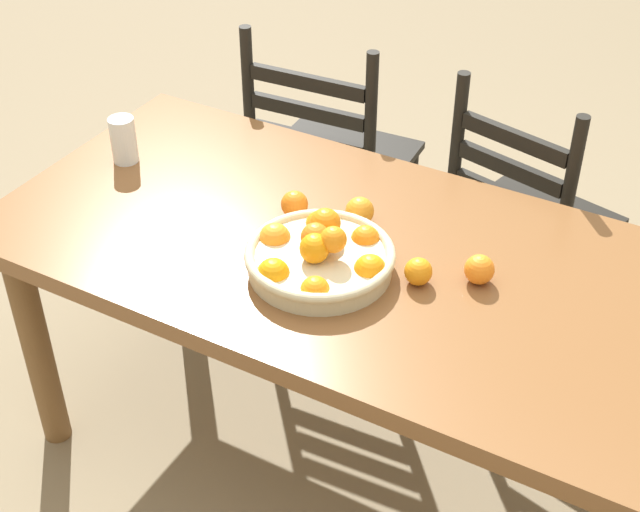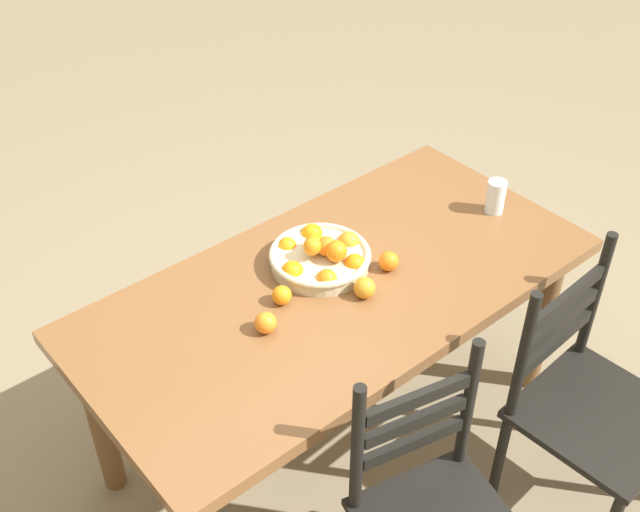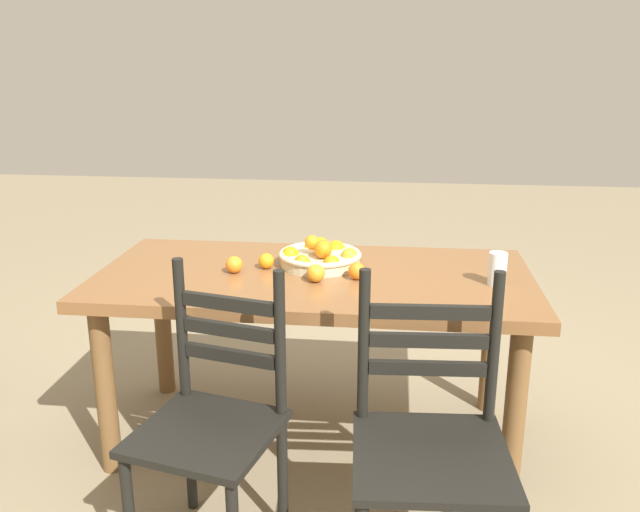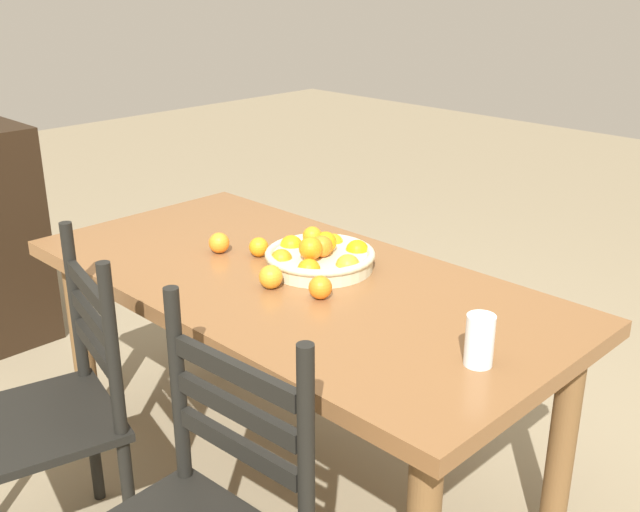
{
  "view_description": "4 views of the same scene",
  "coord_description": "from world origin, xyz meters",
  "px_view_note": "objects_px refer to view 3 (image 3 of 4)",
  "views": [
    {
      "loc": [
        0.78,
        -1.53,
        2.0
      ],
      "look_at": [
        -0.01,
        -0.11,
        0.77
      ],
      "focal_mm": 51.35,
      "sensor_mm": 36.0,
      "label": 1
    },
    {
      "loc": [
        1.29,
        1.45,
        2.39
      ],
      "look_at": [
        -0.01,
        -0.11,
        0.77
      ],
      "focal_mm": 44.05,
      "sensor_mm": 36.0,
      "label": 2
    },
    {
      "loc": [
        -0.31,
        2.5,
        1.57
      ],
      "look_at": [
        -0.01,
        -0.11,
        0.77
      ],
      "focal_mm": 37.5,
      "sensor_mm": 36.0,
      "label": 3
    },
    {
      "loc": [
        -1.54,
        1.44,
        1.61
      ],
      "look_at": [
        -0.01,
        -0.11,
        0.77
      ],
      "focal_mm": 42.56,
      "sensor_mm": 36.0,
      "label": 4
    }
  ],
  "objects_px": {
    "dining_table": "(314,295)",
    "chair_by_cabinet": "(213,423)",
    "chair_near_window": "(430,442)",
    "orange_loose_1": "(357,271)",
    "orange_loose_2": "(316,273)",
    "fruit_bowl": "(320,256)",
    "orange_loose_3": "(266,261)",
    "drinking_glass": "(497,269)",
    "orange_loose_0": "(234,265)"
  },
  "relations": [
    {
      "from": "dining_table",
      "to": "chair_by_cabinet",
      "type": "distance_m",
      "value": 0.75
    },
    {
      "from": "dining_table",
      "to": "chair_near_window",
      "type": "distance_m",
      "value": 0.86
    },
    {
      "from": "orange_loose_1",
      "to": "orange_loose_2",
      "type": "height_order",
      "value": "orange_loose_2"
    },
    {
      "from": "dining_table",
      "to": "chair_by_cabinet",
      "type": "relative_size",
      "value": 1.83
    },
    {
      "from": "chair_near_window",
      "to": "fruit_bowl",
      "type": "distance_m",
      "value": 0.98
    },
    {
      "from": "chair_near_window",
      "to": "orange_loose_3",
      "type": "bearing_deg",
      "value": 126.57
    },
    {
      "from": "chair_by_cabinet",
      "to": "fruit_bowl",
      "type": "height_order",
      "value": "chair_by_cabinet"
    },
    {
      "from": "orange_loose_1",
      "to": "drinking_glass",
      "type": "bearing_deg",
      "value": 179.36
    },
    {
      "from": "dining_table",
      "to": "orange_loose_1",
      "type": "height_order",
      "value": "orange_loose_1"
    },
    {
      "from": "chair_near_window",
      "to": "dining_table",
      "type": "bearing_deg",
      "value": 117.94
    },
    {
      "from": "chair_by_cabinet",
      "to": "fruit_bowl",
      "type": "distance_m",
      "value": 0.89
    },
    {
      "from": "orange_loose_3",
      "to": "drinking_glass",
      "type": "relative_size",
      "value": 0.5
    },
    {
      "from": "chair_near_window",
      "to": "drinking_glass",
      "type": "height_order",
      "value": "chair_near_window"
    },
    {
      "from": "chair_by_cabinet",
      "to": "orange_loose_2",
      "type": "relative_size",
      "value": 13.44
    },
    {
      "from": "dining_table",
      "to": "orange_loose_2",
      "type": "distance_m",
      "value": 0.17
    },
    {
      "from": "fruit_bowl",
      "to": "orange_loose_0",
      "type": "xyz_separation_m",
      "value": [
        0.33,
        0.13,
        -0.01
      ]
    },
    {
      "from": "fruit_bowl",
      "to": "chair_near_window",
      "type": "bearing_deg",
      "value": 117.27
    },
    {
      "from": "orange_loose_1",
      "to": "drinking_glass",
      "type": "xyz_separation_m",
      "value": [
        -0.53,
        0.01,
        0.03
      ]
    },
    {
      "from": "chair_near_window",
      "to": "orange_loose_1",
      "type": "xyz_separation_m",
      "value": [
        0.26,
        -0.66,
        0.31
      ]
    },
    {
      "from": "dining_table",
      "to": "orange_loose_3",
      "type": "xyz_separation_m",
      "value": [
        0.2,
        -0.04,
        0.12
      ]
    },
    {
      "from": "fruit_bowl",
      "to": "orange_loose_0",
      "type": "distance_m",
      "value": 0.35
    },
    {
      "from": "fruit_bowl",
      "to": "orange_loose_2",
      "type": "bearing_deg",
      "value": 91.62
    },
    {
      "from": "orange_loose_3",
      "to": "drinking_glass",
      "type": "distance_m",
      "value": 0.91
    },
    {
      "from": "dining_table",
      "to": "orange_loose_0",
      "type": "bearing_deg",
      "value": 5.48
    },
    {
      "from": "chair_by_cabinet",
      "to": "fruit_bowl",
      "type": "relative_size",
      "value": 2.76
    },
    {
      "from": "chair_by_cabinet",
      "to": "dining_table",
      "type": "bearing_deg",
      "value": 84.5
    },
    {
      "from": "chair_near_window",
      "to": "chair_by_cabinet",
      "type": "distance_m",
      "value": 0.68
    },
    {
      "from": "chair_by_cabinet",
      "to": "drinking_glass",
      "type": "relative_size",
      "value": 7.43
    },
    {
      "from": "chair_near_window",
      "to": "drinking_glass",
      "type": "bearing_deg",
      "value": 64.8
    },
    {
      "from": "orange_loose_2",
      "to": "orange_loose_3",
      "type": "bearing_deg",
      "value": -33.24
    },
    {
      "from": "fruit_bowl",
      "to": "dining_table",
      "type": "bearing_deg",
      "value": 81.82
    },
    {
      "from": "chair_by_cabinet",
      "to": "orange_loose_0",
      "type": "xyz_separation_m",
      "value": [
        0.08,
        -0.65,
        0.32
      ]
    },
    {
      "from": "orange_loose_0",
      "to": "drinking_glass",
      "type": "relative_size",
      "value": 0.54
    },
    {
      "from": "drinking_glass",
      "to": "chair_by_cabinet",
      "type": "bearing_deg",
      "value": 33.54
    },
    {
      "from": "chair_near_window",
      "to": "orange_loose_0",
      "type": "distance_m",
      "value": 1.07
    },
    {
      "from": "drinking_glass",
      "to": "orange_loose_2",
      "type": "bearing_deg",
      "value": 3.61
    },
    {
      "from": "dining_table",
      "to": "orange_loose_3",
      "type": "height_order",
      "value": "orange_loose_3"
    },
    {
      "from": "chair_near_window",
      "to": "chair_by_cabinet",
      "type": "relative_size",
      "value": 1.01
    },
    {
      "from": "orange_loose_0",
      "to": "orange_loose_1",
      "type": "distance_m",
      "value": 0.49
    },
    {
      "from": "dining_table",
      "to": "orange_loose_3",
      "type": "distance_m",
      "value": 0.24
    },
    {
      "from": "orange_loose_0",
      "to": "orange_loose_2",
      "type": "distance_m",
      "value": 0.34
    },
    {
      "from": "dining_table",
      "to": "chair_near_window",
      "type": "relative_size",
      "value": 1.82
    },
    {
      "from": "chair_by_cabinet",
      "to": "orange_loose_1",
      "type": "relative_size",
      "value": 14.01
    },
    {
      "from": "orange_loose_3",
      "to": "drinking_glass",
      "type": "xyz_separation_m",
      "value": [
        -0.9,
        0.1,
        0.03
      ]
    },
    {
      "from": "fruit_bowl",
      "to": "orange_loose_1",
      "type": "height_order",
      "value": "fruit_bowl"
    },
    {
      "from": "orange_loose_2",
      "to": "drinking_glass",
      "type": "xyz_separation_m",
      "value": [
        -0.68,
        -0.04,
        0.03
      ]
    },
    {
      "from": "orange_loose_3",
      "to": "orange_loose_1",
      "type": "bearing_deg",
      "value": 165.74
    },
    {
      "from": "dining_table",
      "to": "orange_loose_2",
      "type": "height_order",
      "value": "orange_loose_2"
    },
    {
      "from": "drinking_glass",
      "to": "fruit_bowl",
      "type": "bearing_deg",
      "value": -13.51
    },
    {
      "from": "fruit_bowl",
      "to": "orange_loose_1",
      "type": "relative_size",
      "value": 5.08
    }
  ]
}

